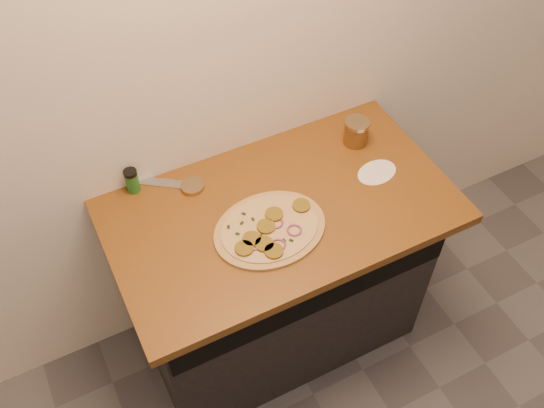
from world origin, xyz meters
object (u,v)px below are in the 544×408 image
pizza (270,229)px  salsa_jar (356,132)px  spice_shaker (132,181)px  chefs_knife (136,179)px

pizza → salsa_jar: (0.48, 0.24, 0.04)m
salsa_jar → spice_shaker: bearing=170.2°
pizza → spice_shaker: size_ratio=4.24×
chefs_knife → salsa_jar: salsa_jar is taller
pizza → chefs_knife: pizza is taller
pizza → spice_shaker: (-0.34, 0.38, 0.04)m
salsa_jar → chefs_knife: bearing=167.1°
chefs_knife → salsa_jar: 0.83m
chefs_knife → spice_shaker: spice_shaker is taller
chefs_knife → spice_shaker: 0.06m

